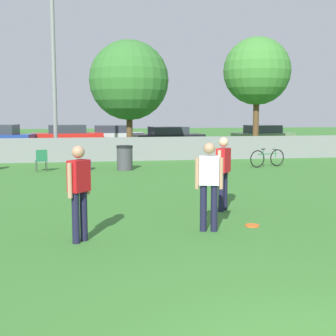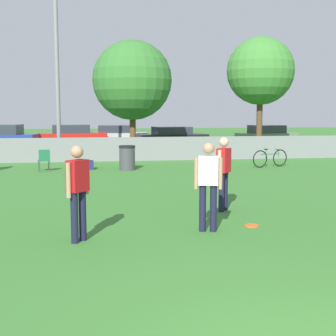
{
  "view_description": "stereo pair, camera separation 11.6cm",
  "coord_description": "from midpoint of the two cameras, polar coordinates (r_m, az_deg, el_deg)",
  "views": [
    {
      "loc": [
        -2.11,
        -3.43,
        2.27
      ],
      "look_at": [
        -0.45,
        6.5,
        1.05
      ],
      "focal_mm": 50.0,
      "sensor_mm": 36.0,
      "label": 1
    },
    {
      "loc": [
        -2.0,
        -3.45,
        2.27
      ],
      "look_at": [
        -0.45,
        6.5,
        1.05
      ],
      "focal_mm": 50.0,
      "sensor_mm": 36.0,
      "label": 2
    }
  ],
  "objects": [
    {
      "name": "folding_chair_sideline",
      "position": [
        18.37,
        -15.35,
        1.06
      ],
      "size": [
        0.5,
        0.5,
        0.84
      ],
      "rotation": [
        0.0,
        0.0,
        3.36
      ],
      "color": "#333338",
      "rests_on": "ground_plane"
    },
    {
      "name": "light_pole",
      "position": [
        22.92,
        -14.01,
        15.29
      ],
      "size": [
        0.9,
        0.36,
        9.82
      ],
      "color": "gray",
      "rests_on": "ground_plane"
    },
    {
      "name": "fence_backline",
      "position": [
        21.6,
        -4.04,
        2.33
      ],
      "size": [
        26.94,
        0.07,
        1.21
      ],
      "color": "gray",
      "rests_on": "ground_plane"
    },
    {
      "name": "player_defender_red",
      "position": [
        10.71,
        6.44,
        -0.06
      ],
      "size": [
        0.4,
        0.43,
        1.69
      ],
      "rotation": [
        0.0,
        0.0,
        0.89
      ],
      "color": "#191933",
      "rests_on": "ground_plane"
    },
    {
      "name": "parked_car_olive",
      "position": [
        31.8,
        11.36,
        3.87
      ],
      "size": [
        4.27,
        2.55,
        1.37
      ],
      "rotation": [
        0.0,
        0.0,
        0.2
      ],
      "color": "black",
      "rests_on": "ground_plane"
    },
    {
      "name": "player_receiver_white",
      "position": [
        8.83,
        4.65,
        -1.53
      ],
      "size": [
        0.52,
        0.3,
        1.69
      ],
      "rotation": [
        0.0,
        0.0,
        -0.24
      ],
      "color": "#191933",
      "rests_on": "ground_plane"
    },
    {
      "name": "parked_car_red",
      "position": [
        30.4,
        -12.29,
        3.79
      ],
      "size": [
        4.55,
        2.11,
        1.44
      ],
      "rotation": [
        0.0,
        0.0,
        0.09
      ],
      "color": "black",
      "rests_on": "ground_plane"
    },
    {
      "name": "player_thrower_red",
      "position": [
        8.22,
        -11.19,
        -2.26
      ],
      "size": [
        0.41,
        0.42,
        1.69
      ],
      "rotation": [
        0.0,
        0.0,
        0.86
      ],
      "color": "#191933",
      "rests_on": "ground_plane"
    },
    {
      "name": "gear_bag_sideline",
      "position": [
        18.68,
        -10.68,
        0.33
      ],
      "size": [
        0.74,
        0.41,
        0.36
      ],
      "color": "navy",
      "rests_on": "ground_plane"
    },
    {
      "name": "tree_near_pole",
      "position": [
        24.6,
        -4.91,
        10.6
      ],
      "size": [
        4.1,
        4.1,
        5.92
      ],
      "color": "brown",
      "rests_on": "ground_plane"
    },
    {
      "name": "parked_car_silver",
      "position": [
        31.76,
        -6.97,
        3.94
      ],
      "size": [
        4.37,
        2.04,
        1.36
      ],
      "rotation": [
        0.0,
        0.0,
        -0.07
      ],
      "color": "black",
      "rests_on": "ground_plane"
    },
    {
      "name": "parked_car_dark",
      "position": [
        29.55,
        -0.08,
        3.79
      ],
      "size": [
        4.57,
        2.41,
        1.32
      ],
      "rotation": [
        0.0,
        0.0,
        0.14
      ],
      "color": "black",
      "rests_on": "ground_plane"
    },
    {
      "name": "frisbee_disc",
      "position": [
        9.51,
        9.87,
        -6.91
      ],
      "size": [
        0.29,
        0.29,
        0.03
      ],
      "color": "#E5591E",
      "rests_on": "ground_plane"
    },
    {
      "name": "bicycle_sideline",
      "position": [
        19.64,
        11.86,
        1.2
      ],
      "size": [
        1.66,
        0.62,
        0.76
      ],
      "rotation": [
        0.0,
        0.0,
        0.3
      ],
      "color": "black",
      "rests_on": "ground_plane"
    },
    {
      "name": "tree_far_right",
      "position": [
        26.07,
        10.67,
        11.5
      ],
      "size": [
        3.62,
        3.62,
        6.24
      ],
      "color": "brown",
      "rests_on": "ground_plane"
    },
    {
      "name": "trash_bin",
      "position": [
        18.26,
        -5.48,
        1.25
      ],
      "size": [
        0.64,
        0.64,
        0.95
      ],
      "color": "#3F3F44",
      "rests_on": "ground_plane"
    }
  ]
}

